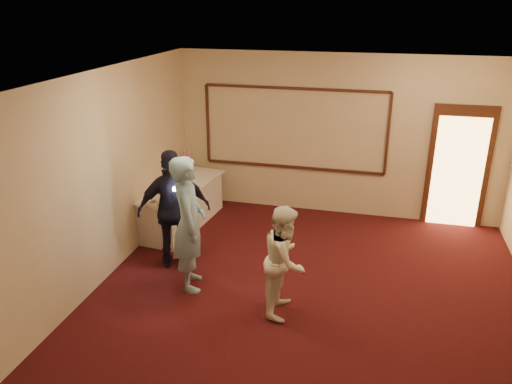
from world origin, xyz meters
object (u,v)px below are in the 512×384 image
man (189,224)px  pavlova_tray (165,200)px  tart (185,191)px  guest (174,210)px  cupcake_stand (187,161)px  plate_stack_a (179,179)px  woman (285,260)px  buffet_table (182,205)px  plate_stack_b (192,175)px

man → pavlova_tray: bearing=18.3°
tart → guest: (0.26, -1.08, 0.13)m
man → guest: 0.67m
pavlova_tray → man: man is taller
cupcake_stand → man: (1.14, -2.80, 0.06)m
plate_stack_a → woman: 3.27m
cupcake_stand → tart: size_ratio=1.61×
plate_stack_a → man: 2.20m
tart → man: man is taller
cupcake_stand → tart: 1.29m
buffet_table → pavlova_tray: (0.11, -0.89, 0.47)m
woman → guest: guest is taller
man → buffet_table: bearing=5.0°
plate_stack_b → woman: woman is taller
buffet_table → plate_stack_b: 0.60m
pavlova_tray → guest: guest is taller
pavlova_tray → plate_stack_b: pavlova_tray is taller
plate_stack_a → plate_stack_b: bearing=64.0°
plate_stack_a → guest: bearing=-70.2°
woman → buffet_table: bearing=48.5°
pavlova_tray → plate_stack_a: 1.00m
buffet_table → woman: bearing=-42.9°
plate_stack_b → tart: size_ratio=0.78×
cupcake_stand → woman: 4.00m
man → plate_stack_b: bearing=-0.6°
cupcake_stand → tart: cupcake_stand is taller
plate_stack_b → man: man is taller
tart → guest: size_ratio=0.14×
pavlova_tray → woman: 2.55m
plate_stack_a → guest: (0.53, -1.46, 0.08)m
buffet_table → plate_stack_b: size_ratio=10.94×
pavlova_tray → cupcake_stand: cupcake_stand is taller
pavlova_tray → man: size_ratio=0.33×
pavlova_tray → cupcake_stand: size_ratio=1.57×
pavlova_tray → woman: size_ratio=0.43×
man → woman: 1.45m
cupcake_stand → woman: bearing=-50.3°
buffet_table → plate_stack_a: size_ratio=11.36×
pavlova_tray → woman: bearing=-29.7°
buffet_table → pavlova_tray: bearing=-83.3°
plate_stack_a → tart: bearing=-55.2°
guest → plate_stack_a: bearing=-96.1°
guest → man: bearing=104.8°
woman → man: bearing=80.5°
man → plate_stack_a: bearing=5.4°
plate_stack_b → tart: bearing=-79.2°
plate_stack_a → buffet_table: bearing=-57.9°
plate_stack_a → guest: guest is taller
man → woman: (1.41, -0.27, -0.23)m
plate_stack_b → man: size_ratio=0.10×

